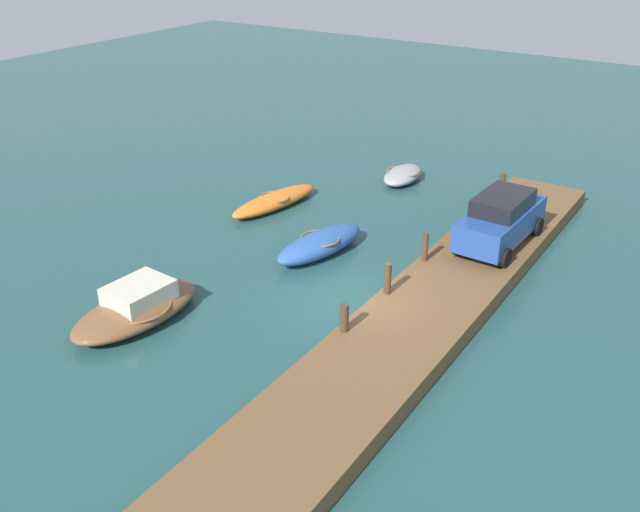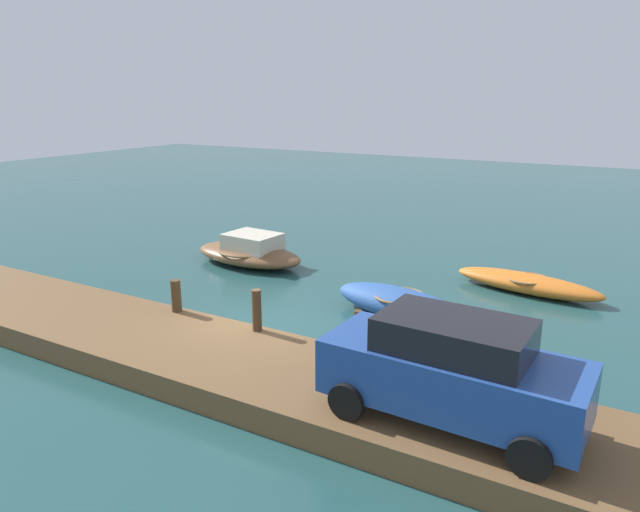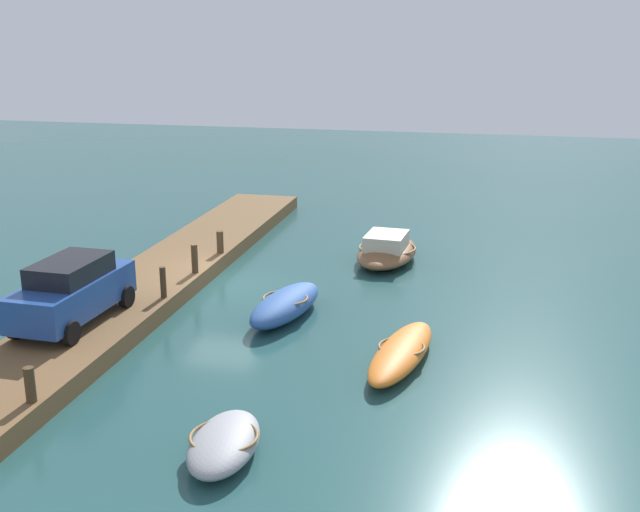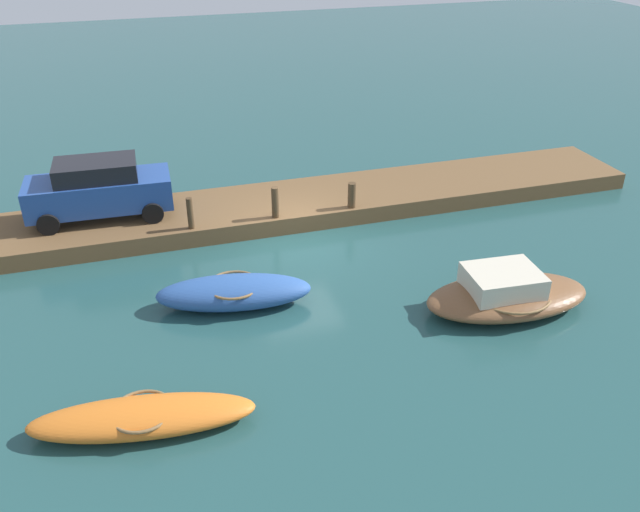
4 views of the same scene
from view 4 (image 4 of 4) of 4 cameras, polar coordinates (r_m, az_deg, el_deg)
The scene contains 9 objects.
ground_plane at distance 20.09m, azimuth -2.02°, elevation 1.23°, with size 84.00×84.00×0.00m, color #234C4C.
dock_platform at distance 21.75m, azimuth -3.46°, elevation 4.26°, with size 24.42×3.05×0.55m, color brown.
rowboat_orange at distance 13.83m, azimuth -15.01°, elevation -13.23°, with size 4.56×1.83×0.57m.
motorboat_brown at distance 17.36m, azimuth 15.73°, elevation -3.14°, with size 4.40×2.37×1.12m.
rowboat_blue at distance 16.98m, azimuth -7.40°, elevation -3.10°, with size 4.10×2.01×0.80m.
mooring_post_west at distance 20.88m, azimuth 2.74°, elevation 5.24°, with size 0.25×0.25×0.81m, color #47331E.
mooring_post_mid_west at distance 20.21m, azimuth -3.88°, elevation 4.62°, with size 0.22×0.22×0.98m, color #47331E.
mooring_post_mid_east at distance 19.85m, azimuth -11.10°, elevation 3.62°, with size 0.18×0.18×0.97m, color #47331E.
parked_car at distance 21.08m, azimuth -18.49°, elevation 5.51°, with size 4.29×1.99×1.82m.
Camera 4 is at (4.55, 17.18, 9.37)m, focal length 37.21 mm.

